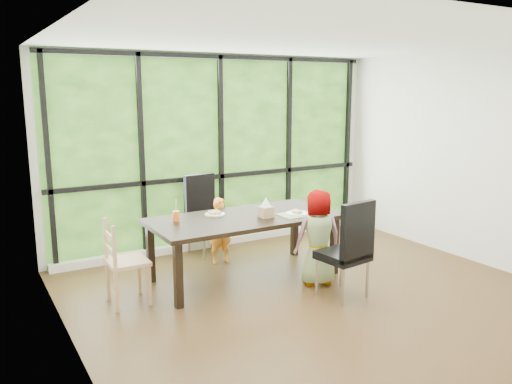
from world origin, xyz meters
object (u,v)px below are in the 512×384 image
Objects in this scene: child_older at (319,237)px; plate_near at (297,213)px; white_mug at (314,203)px; dining_table at (244,247)px; chair_interior_leather at (343,249)px; green_cup at (323,207)px; chair_end_beech at (127,262)px; chair_window_leather at (208,215)px; child_toddler at (221,230)px; tissue_box at (266,212)px; plate_far at (215,214)px; orange_cup at (176,216)px.

plate_near is at bearing -65.53° from child_older.
dining_table is at bearing -176.89° from white_mug.
chair_interior_leather is at bearing -87.77° from plate_near.
green_cup reaches higher than white_mug.
chair_end_beech reaches higher than plate_near.
plate_near is at bearing -73.33° from chair_window_leather.
child_older is at bearing -58.66° from child_toddler.
tissue_box is at bearing -71.55° from chair_interior_leather.
chair_end_beech is 2.15m from child_older.
chair_interior_leather reaches higher than dining_table.
plate_near is at bearing -19.35° from dining_table.
dining_table is at bearing -25.71° from child_older.
chair_window_leather is 0.87m from plate_far.
orange_cup is 1.48× the size of white_mug.
plate_far is at bearing 137.25° from dining_table.
orange_cup is at bearing -173.35° from plate_far.
child_older is (0.64, -1.63, 0.01)m from chair_window_leather.
dining_table is at bearing -66.09° from chair_interior_leather.
chair_interior_leather is 4.48× the size of plate_far.
plate_far is at bearing -121.29° from child_toddler.
child_toddler is 7.16× the size of orange_cup.
chair_window_leather is 0.98× the size of child_older.
orange_cup is (0.64, 0.22, 0.36)m from chair_end_beech.
green_cup reaches higher than child_toddler.
child_toddler reaches higher than white_mug.
green_cup is 1.39× the size of white_mug.
chair_interior_leather is (0.62, -2.08, 0.00)m from chair_window_leather.
chair_interior_leather is at bearing -115.18° from chair_end_beech.
tissue_box reaches higher than orange_cup.
child_older reaches higher than tissue_box.
orange_cup is at bearing -70.18° from chair_end_beech.
tissue_box is (-0.40, 0.06, 0.05)m from plate_near.
green_cup reaches higher than plate_near.
orange_cup reaches higher than plate_far.
orange_cup is at bearing 164.84° from green_cup.
plate_near is at bearing -16.08° from orange_cup.
chair_end_beech reaches higher than dining_table.
tissue_box reaches higher than dining_table.
green_cup is at bearing -23.53° from plate_far.
chair_window_leather reaches higher than plate_far.
child_toddler is at bearing 135.82° from green_cup.
chair_interior_leather reaches higher than chair_end_beech.
child_toddler is 1.36m from green_cup.
chair_interior_leather reaches higher than child_toddler.
chair_end_beech is 0.77m from orange_cup.
tissue_box is (-0.43, 0.88, 0.27)m from chair_interior_leather.
green_cup is (2.35, -0.24, 0.36)m from chair_end_beech.
chair_interior_leather is 1.20m from white_mug.
plate_far is at bearing 171.86° from white_mug.
chair_end_beech is 0.81× the size of child_older.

